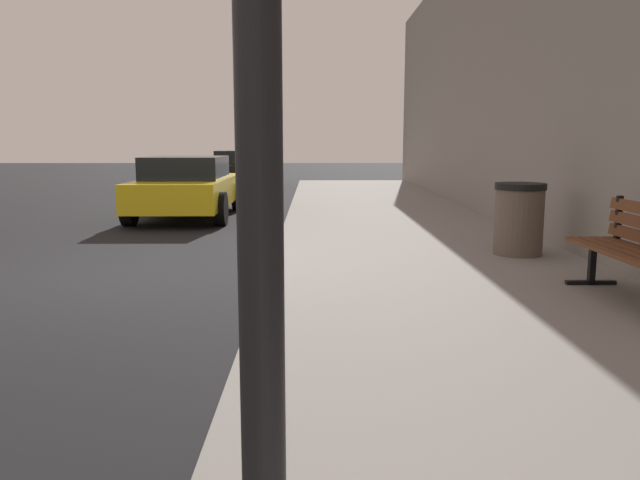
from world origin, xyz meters
name	(u,v)px	position (x,y,z in m)	size (l,w,h in m)	color
ground_plane	(98,277)	(0.00, 0.00, 0.00)	(80.00, 80.00, 0.00)	black
sidewalk	(440,270)	(4.00, 0.00, 0.07)	(4.00, 32.00, 0.15)	gray
trash_bin	(519,219)	(5.11, 0.62, 0.60)	(0.63, 0.63, 0.90)	brown
car_yellow	(188,187)	(-0.09, 5.77, 0.64)	(1.93, 4.18, 1.27)	yellow
car_black	(240,168)	(-0.06, 14.74, 0.64)	(1.94, 4.10, 1.27)	black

